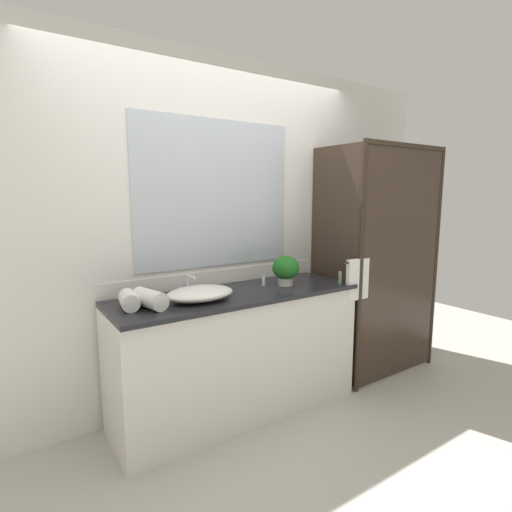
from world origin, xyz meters
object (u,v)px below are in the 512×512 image
at_px(potted_plant, 285,269).
at_px(rolled_towel_near_edge, 129,300).
at_px(rolled_towel_middle, 150,299).
at_px(faucet, 188,287).
at_px(sink_basin, 200,293).
at_px(amenity_bottle_body_wash, 340,278).
at_px(amenity_bottle_conditioner, 264,280).

xyz_separation_m(potted_plant, rolled_towel_near_edge, (-1.18, 0.02, -0.07)).
height_order(potted_plant, rolled_towel_middle, potted_plant).
height_order(faucet, potted_plant, potted_plant).
xyz_separation_m(sink_basin, faucet, (0.00, 0.19, 0.00)).
height_order(sink_basin, amenity_bottle_body_wash, amenity_bottle_body_wash).
bearing_deg(faucet, amenity_bottle_conditioner, -7.70).
bearing_deg(faucet, potted_plant, -11.84).
bearing_deg(amenity_bottle_body_wash, sink_basin, 170.33).
bearing_deg(rolled_towel_middle, potted_plant, 1.85).
bearing_deg(amenity_bottle_conditioner, amenity_bottle_body_wash, -29.93).
distance_m(potted_plant, amenity_bottle_conditioner, 0.19).
bearing_deg(rolled_towel_middle, amenity_bottle_body_wash, -7.33).
bearing_deg(amenity_bottle_body_wash, faucet, 161.20).
bearing_deg(amenity_bottle_conditioner, rolled_towel_near_edge, -176.94).
bearing_deg(faucet, rolled_towel_near_edge, -163.32).
xyz_separation_m(sink_basin, potted_plant, (0.73, 0.03, 0.08)).
height_order(potted_plant, amenity_bottle_body_wash, potted_plant).
distance_m(sink_basin, amenity_bottle_conditioner, 0.59).
bearing_deg(sink_basin, faucet, 90.00).
height_order(faucet, rolled_towel_near_edge, faucet).
bearing_deg(faucet, amenity_bottle_body_wash, -18.80).
xyz_separation_m(potted_plant, amenity_bottle_body_wash, (0.36, -0.22, -0.08)).
bearing_deg(faucet, rolled_towel_middle, -150.84).
bearing_deg(sink_basin, potted_plant, 2.51).
height_order(amenity_bottle_conditioner, rolled_towel_middle, rolled_towel_middle).
bearing_deg(amenity_bottle_conditioner, faucet, 172.30).
bearing_deg(amenity_bottle_body_wash, rolled_towel_near_edge, 171.21).
xyz_separation_m(sink_basin, rolled_towel_middle, (-0.34, -0.00, 0.01)).
bearing_deg(rolled_towel_near_edge, amenity_bottle_body_wash, -8.79).
distance_m(amenity_bottle_body_wash, amenity_bottle_conditioner, 0.59).
height_order(amenity_bottle_body_wash, amenity_bottle_conditioner, amenity_bottle_body_wash).
height_order(sink_basin, potted_plant, potted_plant).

